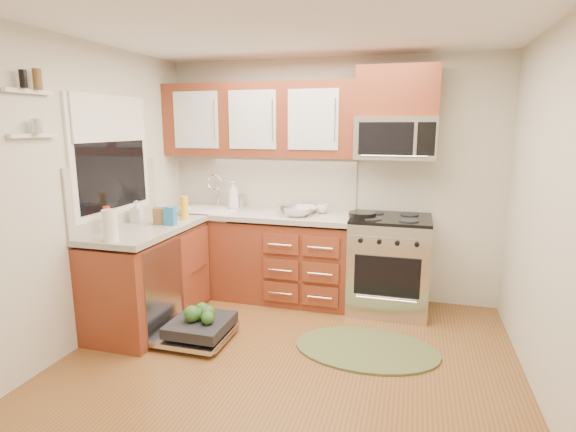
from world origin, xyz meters
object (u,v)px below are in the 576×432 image
(sink, at_px, (209,221))
(bowl_b, at_px, (297,212))
(cup, at_px, (323,209))
(paper_towel_roll, at_px, (110,225))
(dishwasher, at_px, (197,329))
(cutting_board, at_px, (299,212))
(upper_cabinets, at_px, (258,120))
(rug, at_px, (366,349))
(bowl_a, at_px, (303,210))
(microwave, at_px, (395,138))
(skillet, at_px, (362,215))
(stock_pot, at_px, (287,210))
(range, at_px, (389,264))

(sink, height_order, bowl_b, bowl_b)
(cup, bearing_deg, paper_towel_roll, -131.24)
(dishwasher, relative_size, cutting_board, 2.31)
(upper_cabinets, xyz_separation_m, rug, (1.29, -1.06, -1.86))
(sink, distance_m, bowl_a, 1.05)
(microwave, relative_size, rug, 0.64)
(microwave, bearing_deg, cutting_board, -178.50)
(dishwasher, bearing_deg, sink, 109.20)
(rug, bearing_deg, upper_cabinets, 140.68)
(paper_towel_roll, height_order, bowl_a, paper_towel_roll)
(paper_towel_roll, bearing_deg, skillet, 36.95)
(skillet, height_order, stock_pot, stock_pot)
(bowl_a, bearing_deg, dishwasher, -117.70)
(dishwasher, bearing_deg, bowl_b, 59.16)
(range, height_order, skillet, skillet)
(bowl_b, xyz_separation_m, cup, (0.22, 0.22, 0.00))
(sink, bearing_deg, range, 0.30)
(sink, distance_m, skillet, 1.67)
(dishwasher, distance_m, cup, 1.74)
(paper_towel_roll, distance_m, bowl_b, 1.79)
(range, xyz_separation_m, skillet, (-0.27, -0.09, 0.50))
(range, distance_m, cup, 0.87)
(cutting_board, bearing_deg, upper_cabinets, 173.81)
(sink, xyz_separation_m, stock_pot, (0.90, -0.08, 0.18))
(upper_cabinets, bearing_deg, bowl_a, -6.49)
(stock_pot, distance_m, cutting_board, 0.20)
(rug, height_order, skillet, skillet)
(dishwasher, xyz_separation_m, bowl_a, (0.64, 1.22, 0.86))
(cup, bearing_deg, sink, -173.81)
(dishwasher, height_order, paper_towel_roll, paper_towel_roll)
(rug, relative_size, skillet, 4.45)
(microwave, relative_size, cup, 6.17)
(stock_pot, relative_size, cutting_board, 0.63)
(stock_pot, bearing_deg, skillet, -0.05)
(dishwasher, relative_size, stock_pot, 3.66)
(cup, bearing_deg, stock_pot, -147.33)
(bowl_a, distance_m, cup, 0.20)
(paper_towel_roll, relative_size, bowl_b, 0.89)
(rug, bearing_deg, microwave, 83.87)
(rug, xyz_separation_m, cutting_board, (-0.84, 1.01, 0.93))
(rug, distance_m, skillet, 1.28)
(rug, bearing_deg, range, 83.07)
(range, xyz_separation_m, paper_towel_roll, (-2.08, -1.45, 0.58))
(dishwasher, xyz_separation_m, paper_towel_roll, (-0.54, -0.32, 0.95))
(upper_cabinets, bearing_deg, range, -5.89)
(cup, bearing_deg, bowl_a, -169.88)
(upper_cabinets, height_order, dishwasher, upper_cabinets)
(sink, xyz_separation_m, bowl_a, (1.03, 0.10, 0.16))
(bowl_a, bearing_deg, cup, 10.12)
(microwave, xyz_separation_m, dishwasher, (-1.54, -1.25, -1.60))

